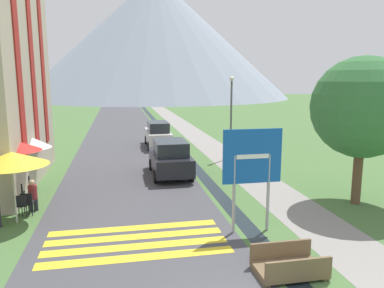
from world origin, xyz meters
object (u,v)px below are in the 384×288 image
object	(u,v)px
parked_car_near	(170,158)
tree_by_path	(363,108)
road_sign	(252,165)
cafe_chair_far_right	(24,182)
person_seated_near	(33,194)
cafe_umbrella_middle_red	(16,146)
footbridge	(289,266)
cafe_chair_far_left	(25,183)
cafe_umbrella_rear_white	(29,142)
cafe_chair_near_left	(21,204)
parked_car_far	(158,134)
streetlamp	(231,110)
cafe_chair_middle	(18,192)
cafe_chair_near_right	(27,202)
cafe_umbrella_front_yellow	(11,159)

from	to	relation	value
parked_car_near	tree_by_path	world-z (taller)	tree_by_path
road_sign	cafe_chair_far_right	size ratio (longest dim) A/B	3.94
person_seated_near	cafe_umbrella_middle_red	bearing A→B (deg)	121.56
road_sign	cafe_chair_far_right	distance (m)	10.01
footbridge	cafe_chair_far_left	distance (m)	11.51
cafe_chair_far_right	footbridge	bearing A→B (deg)	-55.44
footbridge	cafe_umbrella_rear_white	xyz separation A→B (m)	(-8.05, 9.39, 1.85)
cafe_chair_near_left	cafe_umbrella_rear_white	world-z (taller)	cafe_umbrella_rear_white
parked_car_near	parked_car_far	bearing A→B (deg)	88.29
footbridge	tree_by_path	xyz separation A→B (m)	(5.01, 4.56, 3.56)
cafe_chair_near_left	streetlamp	distance (m)	13.28
footbridge	cafe_chair_middle	world-z (taller)	cafe_chair_middle
parked_car_far	cafe_chair_far_right	bearing A→B (deg)	-124.19
cafe_umbrella_middle_red	tree_by_path	world-z (taller)	tree_by_path
streetlamp	cafe_chair_middle	bearing A→B (deg)	-148.08
parked_car_near	cafe_chair_near_right	size ratio (longest dim) A/B	4.76
road_sign	parked_car_near	size ratio (longest dim) A/B	0.83
cafe_chair_middle	person_seated_near	size ratio (longest dim) A/B	0.71
footbridge	parked_car_far	distance (m)	18.40
road_sign	streetlamp	world-z (taller)	streetlamp
road_sign	cafe_chair_near_right	distance (m)	8.12
parked_car_far	cafe_chair_far_right	world-z (taller)	parked_car_far
person_seated_near	tree_by_path	xyz separation A→B (m)	(12.33, -1.56, 3.13)
cafe_chair_far_left	cafe_chair_far_right	world-z (taller)	same
road_sign	streetlamp	xyz separation A→B (m)	(2.64, 10.89, 0.76)
parked_car_near	cafe_umbrella_middle_red	size ratio (longest dim) A/B	1.63
parked_car_near	parked_car_far	xyz separation A→B (m)	(0.24, 8.14, -0.00)
parked_car_far	cafe_umbrella_front_yellow	xyz separation A→B (m)	(-6.29, -13.33, 1.33)
cafe_chair_near_right	cafe_umbrella_front_yellow	xyz separation A→B (m)	(-0.23, -0.63, 1.73)
cafe_chair_near_right	cafe_chair_far_right	bearing A→B (deg)	123.94
parked_car_far	person_seated_near	world-z (taller)	parked_car_far
parked_car_far	cafe_chair_far_left	distance (m)	12.15
road_sign	tree_by_path	distance (m)	5.59
parked_car_far	cafe_chair_near_right	size ratio (longest dim) A/B	5.02
streetlamp	tree_by_path	world-z (taller)	tree_by_path
cafe_chair_far_right	parked_car_near	bearing A→B (deg)	6.11
cafe_chair_near_left	streetlamp	size ratio (longest dim) A/B	0.17
cafe_chair_near_left	cafe_chair_far_right	bearing A→B (deg)	100.81
footbridge	cafe_chair_near_left	bearing A→B (deg)	144.28
cafe_umbrella_front_yellow	tree_by_path	bearing A→B (deg)	-2.04
cafe_chair_near_right	cafe_chair_middle	world-z (taller)	same
cafe_chair_middle	cafe_umbrella_rear_white	xyz separation A→B (m)	(-0.00, 2.42, 1.56)
road_sign	parked_car_far	size ratio (longest dim) A/B	0.78
cafe_chair_near_left	cafe_chair_near_right	distance (m)	0.25
road_sign	cafe_umbrella_rear_white	distance (m)	10.43
cafe_chair_far_left	streetlamp	distance (m)	12.21
cafe_chair_far_left	streetlamp	xyz separation A→B (m)	(10.67, 5.40, 2.45)
parked_car_far	cafe_chair_middle	size ratio (longest dim) A/B	5.02
cafe_chair_near_right	cafe_umbrella_front_yellow	bearing A→B (deg)	-90.66
cafe_chair_far_right	tree_by_path	world-z (taller)	tree_by_path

